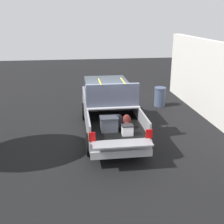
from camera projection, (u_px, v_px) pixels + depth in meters
The scene contains 4 objects.
ground_plane at pixel (110, 133), 11.66m from camera, with size 40.00×40.00×0.00m, color black.
pickup_truck at pixel (109, 108), 11.68m from camera, with size 6.05×2.06×2.23m.
building_facade at pixel (213, 82), 12.74m from camera, with size 10.09×0.36×3.44m, color silver.
trash_can at pixel (160, 97), 14.95m from camera, with size 0.60×0.60×0.98m.
Camera 1 is at (-10.68, 1.37, 4.56)m, focal length 46.71 mm.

